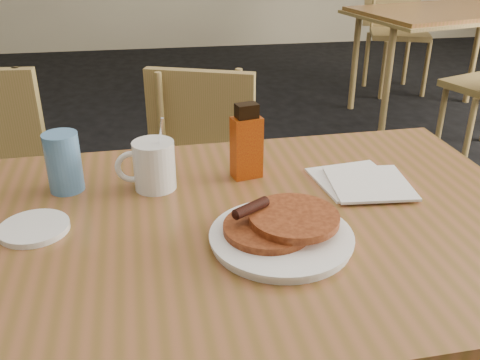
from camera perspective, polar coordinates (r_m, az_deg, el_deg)
name	(u,v)px	position (r m, az deg, el deg)	size (l,w,h in m)	color
main_table	(242,238)	(1.09, 0.18, -6.16)	(1.30, 0.90, 0.75)	brown
neighbor_table	(443,16)	(3.92, 20.84, 16.01)	(1.28, 1.01, 0.75)	brown
chair_main_far	(205,174)	(1.85, -3.80, 0.65)	(0.49, 0.50, 0.84)	#A4824D
chair_neighbor_far	(396,17)	(4.62, 16.30, 16.34)	(0.55, 0.56, 0.97)	#A4824D
pancake_plate	(281,232)	(1.00, 4.38, -5.56)	(0.27, 0.27, 0.07)	white
coffee_mug	(153,165)	(1.19, -9.28, 1.63)	(0.13, 0.09, 0.17)	white
syrup_bottle	(247,144)	(1.21, 0.70, 3.89)	(0.07, 0.06, 0.18)	maroon
napkin_stack	(362,182)	(1.24, 12.88, -0.20)	(0.21, 0.22, 0.01)	white
blue_tumbler	(64,162)	(1.22, -18.30, 1.81)	(0.08, 0.08, 0.13)	#5389C2
side_saucer	(34,228)	(1.10, -21.11, -4.82)	(0.13, 0.13, 0.01)	white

